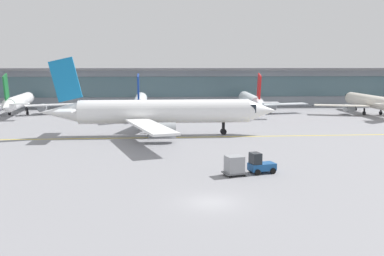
# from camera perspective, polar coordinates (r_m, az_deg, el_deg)

# --- Properties ---
(ground_plane) EXTENTS (400.00, 400.00, 0.00)m
(ground_plane) POSITION_cam_1_polar(r_m,az_deg,el_deg) (35.38, 2.53, -9.53)
(ground_plane) COLOR gray
(taxiway_centreline_stripe) EXTENTS (109.99, 2.07, 0.01)m
(taxiway_centreline_stripe) POSITION_cam_1_polar(r_m,az_deg,el_deg) (65.18, -3.49, -1.23)
(taxiway_centreline_stripe) COLOR yellow
(taxiway_centreline_stripe) RESTS_ON ground_plane
(terminal_concourse) EXTENTS (191.34, 11.00, 9.60)m
(terminal_concourse) POSITION_cam_1_polar(r_m,az_deg,el_deg) (114.82, -1.91, 5.41)
(terminal_concourse) COLOR #8C939E
(terminal_concourse) RESTS_ON ground_plane
(gate_airplane_1) EXTENTS (24.91, 26.92, 8.91)m
(gate_airplane_1) POSITION_cam_1_polar(r_m,az_deg,el_deg) (101.27, -21.36, 3.17)
(gate_airplane_1) COLOR white
(gate_airplane_1) RESTS_ON ground_plane
(gate_airplane_2) EXTENTS (25.02, 26.86, 8.91)m
(gate_airplane_2) POSITION_cam_1_polar(r_m,az_deg,el_deg) (93.65, -6.69, 3.31)
(gate_airplane_2) COLOR white
(gate_airplane_2) RESTS_ON ground_plane
(gate_airplane_3) EXTENTS (25.00, 26.89, 8.91)m
(gate_airplane_3) POSITION_cam_1_polar(r_m,az_deg,el_deg) (97.80, 7.54, 3.51)
(gate_airplane_3) COLOR white
(gate_airplane_3) RESTS_ON ground_plane
(gate_airplane_4) EXTENTS (24.93, 26.71, 8.88)m
(gate_airplane_4) POSITION_cam_1_polar(r_m,az_deg,el_deg) (101.95, 21.98, 3.16)
(gate_airplane_4) COLOR silver
(gate_airplane_4) RESTS_ON ground_plane
(taxiing_regional_jet) EXTENTS (35.47, 33.07, 11.77)m
(taxiing_regional_jet) POSITION_cam_1_polar(r_m,az_deg,el_deg) (66.66, -3.92, 2.04)
(taxiing_regional_jet) COLOR white
(taxiing_regional_jet) RESTS_ON ground_plane
(baggage_tug) EXTENTS (2.88, 2.18, 2.10)m
(baggage_tug) POSITION_cam_1_polar(r_m,az_deg,el_deg) (44.59, 8.75, -4.65)
(baggage_tug) COLOR #194C8C
(baggage_tug) RESTS_ON ground_plane
(cargo_dolly_lead) EXTENTS (2.45, 2.10, 1.94)m
(cargo_dolly_lead) POSITION_cam_1_polar(r_m,az_deg,el_deg) (43.33, 5.47, -4.75)
(cargo_dolly_lead) COLOR #595B60
(cargo_dolly_lead) RESTS_ON ground_plane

